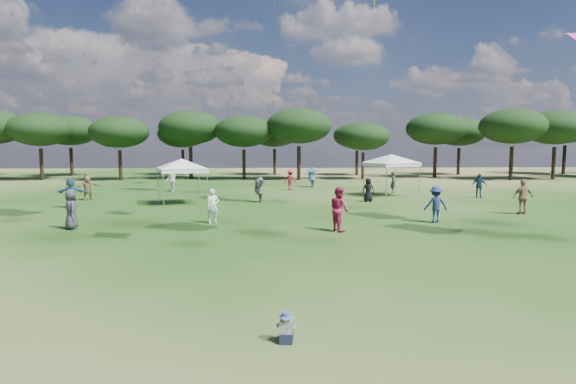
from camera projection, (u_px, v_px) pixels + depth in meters
name	position (u px, v px, depth m)	size (l,w,h in m)	color
tree_line	(289.00, 129.00, 53.88)	(108.78, 17.63, 7.77)	black
tent_left	(182.00, 161.00, 30.00)	(5.40, 5.40, 3.15)	gray
tent_right	(391.00, 156.00, 34.86)	(5.75, 5.75, 3.32)	gray
toddler	(286.00, 329.00, 9.08)	(0.41, 0.45, 0.59)	black
festival_crowd	(269.00, 188.00, 31.55)	(28.29, 23.18, 1.92)	maroon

